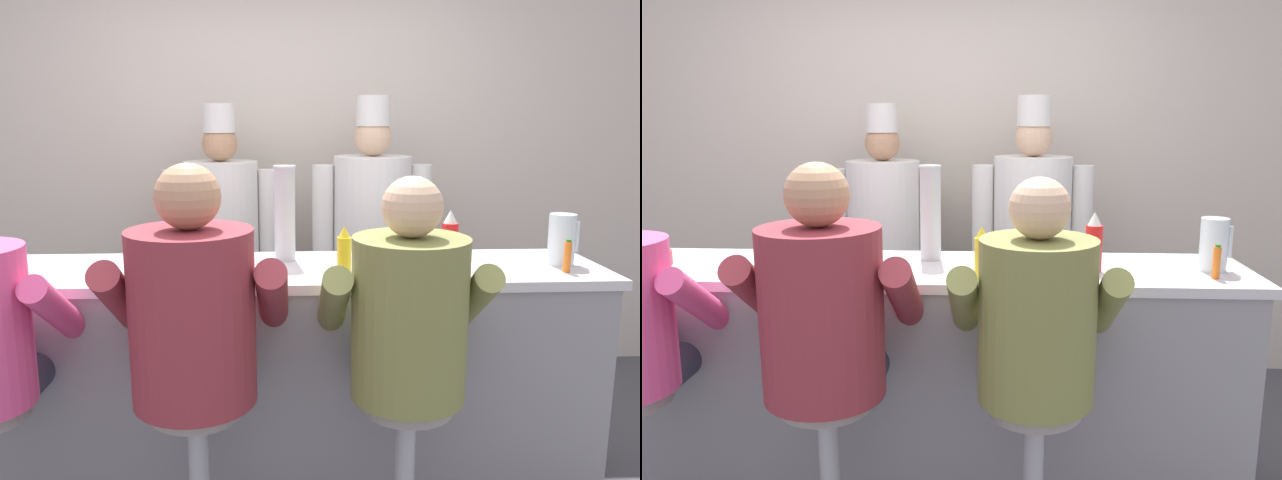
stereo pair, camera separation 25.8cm
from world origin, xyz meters
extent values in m
cube|color=beige|center=(0.00, 1.74, 1.35)|extent=(10.00, 0.06, 2.70)
cube|color=gray|center=(0.00, 0.30, 0.49)|extent=(2.74, 0.57, 0.98)
cube|color=silver|center=(0.00, 0.30, 1.00)|extent=(2.79, 0.59, 0.04)
cylinder|color=red|center=(0.74, 0.24, 1.12)|extent=(0.07, 0.07, 0.19)
cone|color=white|center=(0.74, 0.24, 1.24)|extent=(0.06, 0.06, 0.06)
cylinder|color=yellow|center=(0.28, 0.09, 1.11)|extent=(0.06, 0.06, 0.16)
cone|color=yellow|center=(0.28, 0.09, 1.21)|extent=(0.05, 0.05, 0.05)
cylinder|color=orange|center=(1.20, 0.15, 1.09)|extent=(0.03, 0.03, 0.13)
cylinder|color=#287F2D|center=(1.20, 0.15, 1.16)|extent=(0.02, 0.02, 0.01)
cylinder|color=silver|center=(1.23, 0.28, 1.13)|extent=(0.11, 0.11, 0.22)
cube|color=silver|center=(1.29, 0.28, 1.14)|extent=(0.01, 0.01, 0.13)
cylinder|color=white|center=(-0.34, 0.21, 1.03)|extent=(0.23, 0.23, 0.02)
ellipsoid|color=#E0BC60|center=(-0.34, 0.21, 1.06)|extent=(0.11, 0.08, 0.03)
cylinder|color=#B7BABF|center=(0.05, 0.42, 1.23)|extent=(0.09, 0.09, 0.41)
cylinder|color=silver|center=(0.05, 0.42, 1.44)|extent=(0.10, 0.10, 0.01)
cylinder|color=#33384C|center=(-0.90, -0.05, 0.70)|extent=(0.14, 0.39, 0.14)
cylinder|color=#E54C8C|center=(-0.75, -0.13, 0.99)|extent=(0.10, 0.42, 0.33)
cylinder|color=gray|center=(-0.26, -0.24, 0.66)|extent=(0.33, 0.33, 0.05)
cylinder|color=#33384C|center=(-0.36, -0.03, 0.70)|extent=(0.16, 0.42, 0.16)
cylinder|color=#33384C|center=(-0.15, -0.03, 0.70)|extent=(0.16, 0.42, 0.16)
cylinder|color=maroon|center=(-0.26, -0.24, 0.99)|extent=(0.42, 0.42, 0.60)
cylinder|color=maroon|center=(-0.52, -0.12, 1.02)|extent=(0.11, 0.46, 0.36)
cylinder|color=maroon|center=(0.01, -0.12, 1.02)|extent=(0.11, 0.46, 0.36)
sphere|color=tan|center=(-0.26, -0.24, 1.40)|extent=(0.22, 0.22, 0.22)
cylinder|color=gray|center=(0.48, -0.24, 0.66)|extent=(0.33, 0.33, 0.05)
cylinder|color=#33384C|center=(0.38, -0.04, 0.70)|extent=(0.15, 0.40, 0.15)
cylinder|color=#33384C|center=(0.58, -0.04, 0.70)|extent=(0.15, 0.40, 0.15)
cylinder|color=olive|center=(0.48, -0.24, 0.97)|extent=(0.40, 0.40, 0.57)
cylinder|color=olive|center=(0.23, -0.13, 1.00)|extent=(0.10, 0.43, 0.34)
cylinder|color=olive|center=(0.73, -0.13, 1.00)|extent=(0.10, 0.43, 0.34)
sphere|color=#DBB28E|center=(0.48, -0.24, 1.36)|extent=(0.21, 0.21, 0.21)
cube|color=#232328|center=(-0.32, 1.37, 0.40)|extent=(0.33, 0.18, 0.79)
cube|color=white|center=(-0.32, 1.32, 0.56)|extent=(0.30, 0.02, 0.48)
cylinder|color=white|center=(-0.32, 1.37, 1.09)|extent=(0.43, 0.43, 0.60)
sphere|color=tan|center=(-0.32, 1.37, 1.49)|extent=(0.20, 0.20, 0.20)
cylinder|color=white|center=(-0.32, 1.37, 1.63)|extent=(0.18, 0.18, 0.16)
cylinder|color=white|center=(-0.60, 1.37, 1.09)|extent=(0.12, 0.12, 0.51)
cylinder|color=white|center=(-0.05, 1.37, 1.09)|extent=(0.12, 0.12, 0.51)
cube|color=#232328|center=(0.55, 1.27, 0.41)|extent=(0.34, 0.19, 0.81)
cube|color=white|center=(0.55, 1.22, 0.57)|extent=(0.30, 0.02, 0.49)
cylinder|color=white|center=(0.55, 1.27, 1.12)|extent=(0.44, 0.44, 0.61)
sphere|color=#DBB28E|center=(0.55, 1.27, 1.53)|extent=(0.21, 0.21, 0.21)
cylinder|color=white|center=(0.55, 1.27, 1.67)|extent=(0.19, 0.19, 0.17)
cylinder|color=white|center=(0.27, 1.27, 1.11)|extent=(0.12, 0.12, 0.52)
cylinder|color=white|center=(0.83, 1.27, 1.11)|extent=(0.12, 0.12, 0.52)
camera|label=1|loc=(0.07, -2.26, 1.66)|focal=35.00mm
camera|label=2|loc=(0.32, -2.26, 1.66)|focal=35.00mm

